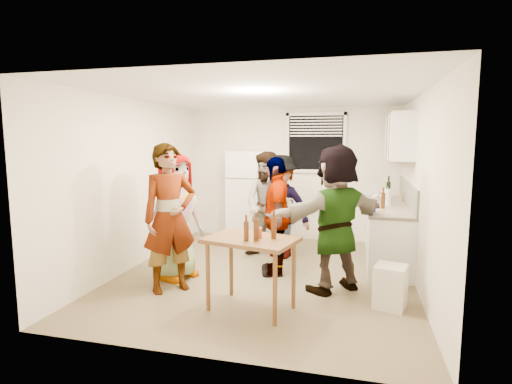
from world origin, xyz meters
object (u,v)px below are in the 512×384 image
(serving_table, at_px, (251,309))
(guest_stripe, at_px, (172,290))
(wine_bottle, at_px, (388,198))
(guest_back_left, at_px, (269,258))
(red_cup, at_px, (258,237))
(guest_back_right, at_px, (280,257))
(blue_cup, at_px, (372,212))
(kettle, at_px, (384,203))
(beer_bottle_counter, at_px, (383,208))
(guest_orange, at_px, (334,290))
(guest_black, at_px, (276,273))
(beer_bottle_table, at_px, (246,241))
(trash_bin, at_px, (390,286))
(refrigerator, at_px, (249,196))
(guest_grey, at_px, (177,277))

(serving_table, distance_m, guest_stripe, 1.18)
(wine_bottle, distance_m, guest_back_left, 2.33)
(red_cup, bearing_deg, guest_back_right, 93.76)
(blue_cup, bearing_deg, guest_back_left, 166.76)
(kettle, bearing_deg, beer_bottle_counter, -73.13)
(red_cup, height_order, guest_orange, red_cup)
(wine_bottle, bearing_deg, kettle, -100.90)
(guest_black, bearing_deg, beer_bottle_table, -16.43)
(guest_stripe, xyz_separation_m, guest_back_right, (1.07, 1.78, 0.00))
(beer_bottle_table, bearing_deg, guest_orange, 47.14)
(guest_back_right, height_order, guest_black, guest_back_right)
(guest_stripe, bearing_deg, guest_back_left, 16.50)
(blue_cup, height_order, serving_table, blue_cup)
(beer_bottle_counter, height_order, trash_bin, beer_bottle_counter)
(red_cup, bearing_deg, blue_cup, 51.01)
(beer_bottle_counter, bearing_deg, wine_bottle, 82.27)
(guest_back_right, bearing_deg, guest_orange, -31.88)
(kettle, bearing_deg, trash_bin, -68.99)
(beer_bottle_table, xyz_separation_m, guest_orange, (0.89, 0.96, -0.82))
(red_cup, bearing_deg, trash_bin, 15.23)
(refrigerator, xyz_separation_m, guest_black, (0.88, -1.76, -0.85))
(refrigerator, relative_size, beer_bottle_counter, 7.30)
(refrigerator, relative_size, wine_bottle, 5.90)
(refrigerator, height_order, guest_stripe, refrigerator)
(refrigerator, xyz_separation_m, serving_table, (0.85, -3.04, -0.85))
(trash_bin, distance_m, beer_bottle_table, 1.74)
(guest_grey, relative_size, guest_black, 1.04)
(guest_back_left, bearing_deg, beer_bottle_table, -71.82)
(refrigerator, distance_m, beer_bottle_table, 3.28)
(trash_bin, bearing_deg, beer_bottle_table, -159.70)
(kettle, xyz_separation_m, red_cup, (-1.48, -2.46, -0.08))
(serving_table, distance_m, beer_bottle_table, 0.83)
(red_cup, bearing_deg, refrigerator, 107.14)
(trash_bin, xyz_separation_m, guest_back_left, (-1.75, 1.54, -0.25))
(kettle, bearing_deg, refrigerator, -170.88)
(refrigerator, relative_size, guest_black, 1.02)
(kettle, bearing_deg, beer_bottle_table, -98.98)
(guest_grey, height_order, guest_orange, guest_grey)
(trash_bin, relative_size, guest_back_right, 0.29)
(wine_bottle, distance_m, beer_bottle_counter, 1.12)
(beer_bottle_counter, bearing_deg, kettle, 85.13)
(blue_cup, distance_m, guest_back_left, 1.85)
(guest_stripe, bearing_deg, trash_bin, -42.31)
(refrigerator, distance_m, guest_black, 2.14)
(trash_bin, height_order, guest_back_right, trash_bin)
(refrigerator, bearing_deg, beer_bottle_counter, -25.56)
(beer_bottle_counter, distance_m, beer_bottle_table, 2.55)
(blue_cup, height_order, guest_back_left, blue_cup)
(kettle, relative_size, trash_bin, 0.51)
(guest_stripe, distance_m, guest_orange, 2.07)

